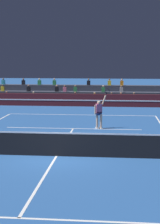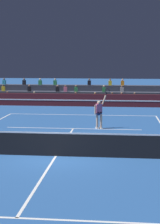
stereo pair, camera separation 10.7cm
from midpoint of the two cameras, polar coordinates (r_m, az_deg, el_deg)
name	(u,v)px [view 1 (the left image)]	position (r m, az deg, el deg)	size (l,w,h in m)	color
ground_plane	(56,156)	(16.57, -3.79, -6.73)	(120.00, 120.00, 0.00)	#285699
court_lines	(56,156)	(16.57, -3.79, -6.71)	(11.10, 23.90, 0.01)	white
tennis_net	(56,144)	(16.44, -3.81, -4.89)	(12.00, 0.10, 1.10)	#2D6B38
sponsor_banner_wall	(87,100)	(32.95, 0.93, 1.81)	(18.00, 0.26, 1.10)	#51191E
bleacher_stand	(89,96)	(35.45, 1.23, 2.45)	(20.19, 2.85, 2.28)	#383D4C
tennis_player	(99,113)	(22.61, 2.81, -0.09)	(0.93, 0.49, 2.48)	beige
tennis_ball	(94,142)	(18.98, 2.03, -4.65)	(0.07, 0.07, 0.07)	#C6DB33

